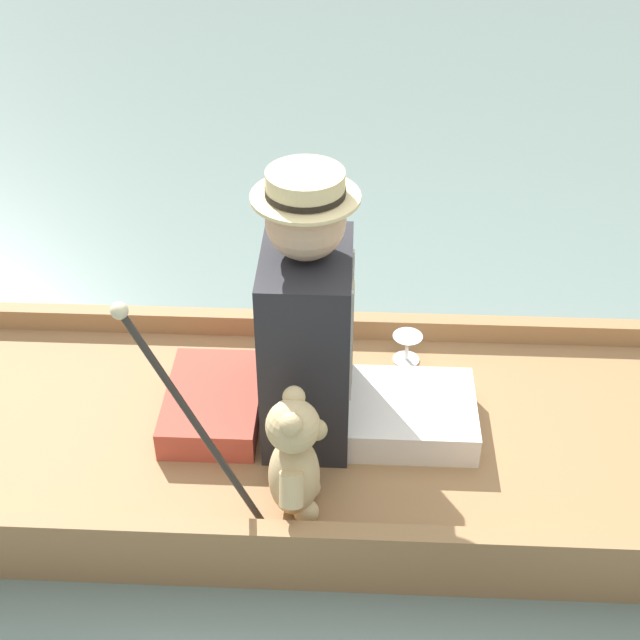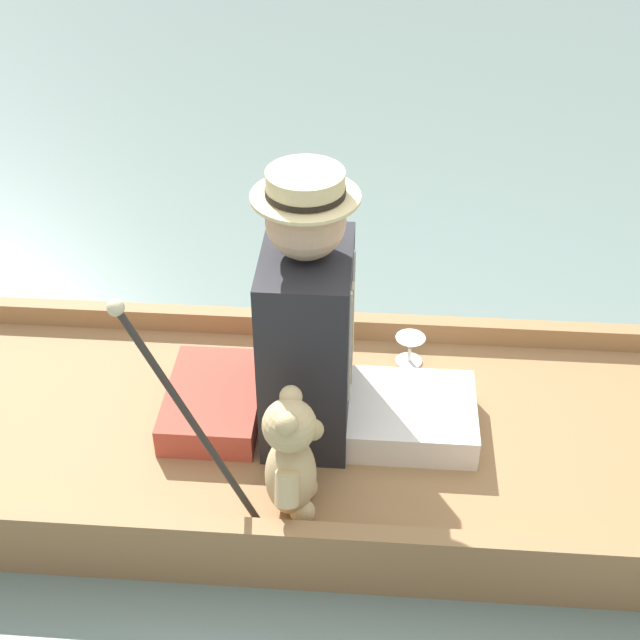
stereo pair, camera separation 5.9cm
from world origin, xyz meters
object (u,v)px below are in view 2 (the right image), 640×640
teddy_bear (292,459)px  walking_cane (180,404)px  wine_glass (410,345)px  seated_person (324,336)px

teddy_bear → walking_cane: size_ratio=0.53×
wine_glass → walking_cane: size_ratio=0.14×
walking_cane → teddy_bear: bearing=106.3°
seated_person → wine_glass: 0.52m
seated_person → walking_cane: 0.56m
teddy_bear → wine_glass: bearing=153.8°
seated_person → walking_cane: size_ratio=1.16×
walking_cane → wine_glass: bearing=141.5°
seated_person → walking_cane: seated_person is taller
teddy_bear → walking_cane: (0.08, -0.28, 0.26)m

